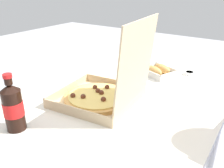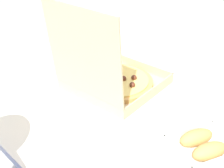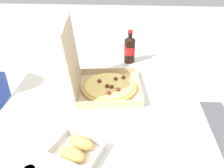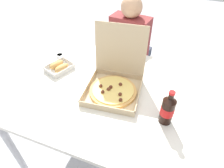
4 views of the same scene
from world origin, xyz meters
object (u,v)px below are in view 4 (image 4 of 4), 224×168
Objects in this scene: pizza_box_open at (114,83)px; paper_menu at (30,105)px; diner_person at (131,43)px; dipping_sauce_cup at (60,55)px; chair at (128,63)px; cola_bottle at (168,110)px; bread_side_box at (59,67)px.

paper_menu is (-0.43, -0.32, -0.05)m from pizza_box_open.
diner_person is at bearing 97.80° from pizza_box_open.
dipping_sauce_cup is (-0.14, 0.55, 0.01)m from paper_menu.
cola_bottle reaches higher than chair.
bread_side_box is (-0.36, -0.73, 0.10)m from diner_person.
cola_bottle is (0.48, -0.88, 0.37)m from chair.
chair is at bearing 62.52° from bread_side_box.
cola_bottle is 4.00× the size of dipping_sauce_cup.
chair reaches higher than paper_menu.
dipping_sauce_cup is at bearing 96.29° from paper_menu.
chair is 0.72× the size of diner_person.
diner_person reaches higher than bread_side_box.
paper_menu is (-0.32, -1.12, 0.07)m from diner_person.
diner_person is 5.48× the size of paper_menu.
pizza_box_open is at bearing -21.30° from dipping_sauce_cup.
diner_person reaches higher than dipping_sauce_cup.
bread_side_box is 0.19m from dipping_sauce_cup.
pizza_box_open is 1.87× the size of cola_bottle.
pizza_box_open is (0.12, -0.73, 0.33)m from chair.
chair is 3.58× the size of bread_side_box.
chair is at bearing 65.83° from paper_menu.
pizza_box_open is at bearing -7.45° from bread_side_box.
chair is 0.81m from pizza_box_open.
paper_menu is (0.04, -0.39, -0.02)m from bread_side_box.
chair is at bearing 99.05° from pizza_box_open.
cola_bottle is 0.82m from paper_menu.
dipping_sauce_cup is (-0.45, -0.51, 0.29)m from chair.
bread_side_box is at bearing 172.55° from pizza_box_open.
chair is at bearing 118.42° from cola_bottle.
diner_person is at bearing 116.52° from cola_bottle.
paper_menu is at bearing -167.36° from cola_bottle.
bread_side_box reaches higher than paper_menu.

